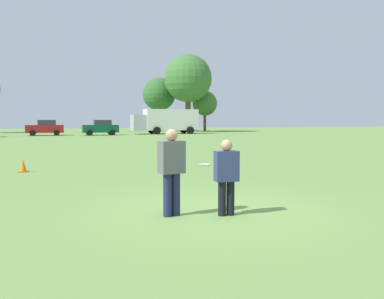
{
  "coord_description": "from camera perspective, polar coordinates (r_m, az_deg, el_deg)",
  "views": [
    {
      "loc": [
        -2.77,
        -7.79,
        1.9
      ],
      "look_at": [
        0.06,
        1.45,
        1.18
      ],
      "focal_mm": 38.04,
      "sensor_mm": 36.0,
      "label": 1
    }
  ],
  "objects": [
    {
      "name": "ground_plane",
      "position": [
        8.48,
        2.52,
        -8.69
      ],
      "size": [
        160.13,
        160.13,
        0.0
      ],
      "primitive_type": "plane",
      "color": "#6B9347"
    },
    {
      "name": "player_thrower",
      "position": [
        7.95,
        -2.88,
        -2.5
      ],
      "size": [
        0.53,
        0.38,
        1.71
      ],
      "color": "#1E234C",
      "rests_on": "ground"
    },
    {
      "name": "player_defender",
      "position": [
        8.03,
        4.85,
        -3.36
      ],
      "size": [
        0.47,
        0.29,
        1.5
      ],
      "color": "black",
      "rests_on": "ground"
    },
    {
      "name": "frisbee",
      "position": [
        8.32,
        1.69,
        -2.17
      ],
      "size": [
        0.27,
        0.27,
        0.04
      ],
      "color": "white"
    },
    {
      "name": "traffic_cone",
      "position": [
        15.87,
        -22.6,
        -2.11
      ],
      "size": [
        0.32,
        0.32,
        0.48
      ],
      "color": "#D8590C",
      "rests_on": "ground"
    },
    {
      "name": "parked_car_center",
      "position": [
        50.63,
        -19.89,
        2.91
      ],
      "size": [
        4.26,
        2.34,
        1.82
      ],
      "color": "maroon",
      "rests_on": "ground"
    },
    {
      "name": "parked_car_mid_right",
      "position": [
        49.71,
        -12.68,
        3.04
      ],
      "size": [
        4.26,
        2.34,
        1.82
      ],
      "color": "#0C4C2D",
      "rests_on": "ground"
    },
    {
      "name": "box_truck",
      "position": [
        52.91,
        -3.65,
        4.1
      ],
      "size": [
        8.58,
        3.21,
        3.18
      ],
      "color": "white",
      "rests_on": "ground"
    },
    {
      "name": "tree_east_birch",
      "position": [
        65.22,
        -4.63,
        7.72
      ],
      "size": [
        5.23,
        5.23,
        8.49
      ],
      "color": "brown",
      "rests_on": "ground"
    },
    {
      "name": "tree_east_oak",
      "position": [
        61.25,
        -0.56,
        9.91
      ],
      "size": [
        7.08,
        7.08,
        11.51
      ],
      "color": "brown",
      "rests_on": "ground"
    },
    {
      "name": "tree_far_east_pine",
      "position": [
        65.09,
        1.81,
        6.46
      ],
      "size": [
        3.93,
        3.93,
        6.39
      ],
      "color": "brown",
      "rests_on": "ground"
    }
  ]
}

